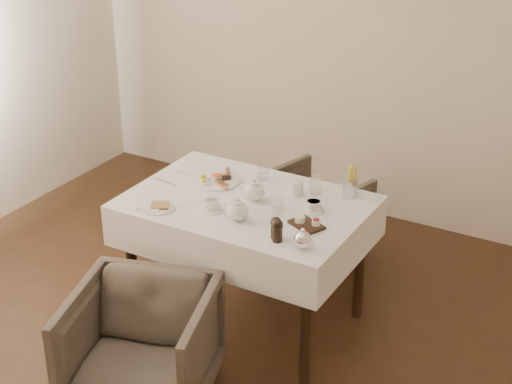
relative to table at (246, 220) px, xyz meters
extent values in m
plane|color=beige|center=(0.06, 1.62, 0.81)|extent=(4.50, 0.00, 4.50)
cube|color=black|center=(0.00, 0.00, 0.08)|extent=(1.20, 0.80, 0.04)
cube|color=white|center=(0.00, 0.00, 0.00)|extent=(1.28, 0.88, 0.23)
cylinder|color=black|center=(-0.54, 0.34, -0.29)|extent=(0.06, 0.06, 0.70)
cylinder|color=black|center=(0.54, 0.34, -0.29)|extent=(0.06, 0.06, 0.70)
cylinder|color=black|center=(-0.54, -0.34, -0.29)|extent=(0.06, 0.06, 0.70)
cylinder|color=black|center=(0.54, -0.34, -0.29)|extent=(0.06, 0.06, 0.70)
imported|color=#453B32|center=(-0.08, -0.86, -0.33)|extent=(0.83, 0.84, 0.62)
imported|color=#453B32|center=(-0.02, 0.84, -0.36)|extent=(0.75, 0.77, 0.57)
cylinder|color=white|center=(-0.29, 0.13, 0.12)|extent=(0.29, 0.29, 0.01)
ellipsoid|color=#DA5627|center=(-0.30, 0.18, 0.14)|extent=(0.07, 0.07, 0.02)
cylinder|color=brown|center=(-0.25, 0.22, 0.14)|extent=(0.08, 0.10, 0.03)
cylinder|color=black|center=(-0.23, 0.17, 0.14)|extent=(0.05, 0.05, 0.02)
cube|color=maroon|center=(-0.21, 0.08, 0.13)|extent=(0.10, 0.07, 0.01)
ellipsoid|color=#264C19|center=(-0.25, 0.13, 0.13)|extent=(0.06, 0.05, 0.02)
cylinder|color=white|center=(-0.36, -0.31, 0.12)|extent=(0.18, 0.18, 0.01)
cube|color=olive|center=(-0.35, -0.30, 0.13)|extent=(0.12, 0.12, 0.01)
cube|color=white|center=(-0.39, -0.33, 0.13)|extent=(0.14, 0.11, 0.02)
cylinder|color=white|center=(0.20, 0.20, 0.16)|extent=(0.07, 0.07, 0.08)
cylinder|color=white|center=(-0.10, -0.19, 0.12)|extent=(0.12, 0.12, 0.01)
cylinder|color=white|center=(-0.10, -0.19, 0.15)|extent=(0.09, 0.09, 0.05)
cylinder|color=#966C44|center=(-0.10, -0.19, 0.17)|extent=(0.07, 0.07, 0.00)
cylinder|color=white|center=(0.37, 0.07, 0.12)|extent=(0.12, 0.12, 0.01)
cylinder|color=white|center=(0.37, 0.07, 0.15)|extent=(0.08, 0.08, 0.05)
cylinder|color=#966C44|center=(0.37, 0.07, 0.17)|extent=(0.07, 0.07, 0.00)
cylinder|color=silver|center=(-0.06, 0.29, 0.17)|extent=(0.09, 0.09, 0.10)
cylinder|color=silver|center=(0.21, -0.03, 0.16)|extent=(0.09, 0.09, 0.09)
cylinder|color=silver|center=(0.28, 0.28, 0.17)|extent=(0.08, 0.08, 0.10)
cube|color=black|center=(0.41, -0.10, 0.12)|extent=(0.20, 0.17, 0.02)
cylinder|color=white|center=(0.37, -0.10, 0.15)|extent=(0.05, 0.05, 0.03)
cylinder|color=maroon|center=(0.46, -0.09, 0.15)|extent=(0.04, 0.04, 0.03)
cylinder|color=silver|center=(0.46, 0.33, 0.17)|extent=(0.09, 0.09, 0.10)
cube|color=silver|center=(-0.47, 0.12, 0.12)|extent=(0.17, 0.04, 0.00)
cube|color=silver|center=(-0.52, -0.02, 0.12)|extent=(0.17, 0.04, 0.00)
camera|label=1|loc=(1.92, -3.25, 1.98)|focal=55.00mm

